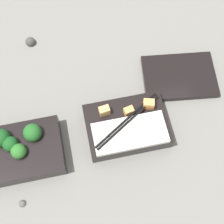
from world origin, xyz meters
TOP-DOWN VIEW (x-y plane):
  - ground_plane at (0.00, 0.00)m, footprint 3.00×3.00m
  - bento_tray_vegetable at (-0.13, 0.01)m, footprint 0.20×0.14m
  - bento_tray_rice at (0.13, 0.01)m, footprint 0.20×0.14m
  - bento_lid at (0.30, 0.13)m, footprint 0.21×0.16m
  - pebble_0 at (-0.14, -0.11)m, footprint 0.02×0.02m
  - pebble_1 at (-0.08, 0.32)m, footprint 0.03×0.03m

SIDE VIEW (x-z plane):
  - ground_plane at x=0.00m, z-range 0.00..0.00m
  - pebble_0 at x=-0.14m, z-range 0.00..0.01m
  - pebble_1 at x=-0.08m, z-range -0.01..0.02m
  - bento_lid at x=0.30m, z-range 0.00..0.02m
  - bento_tray_rice at x=0.13m, z-range -0.01..0.06m
  - bento_tray_vegetable at x=-0.13m, z-range -0.01..0.07m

